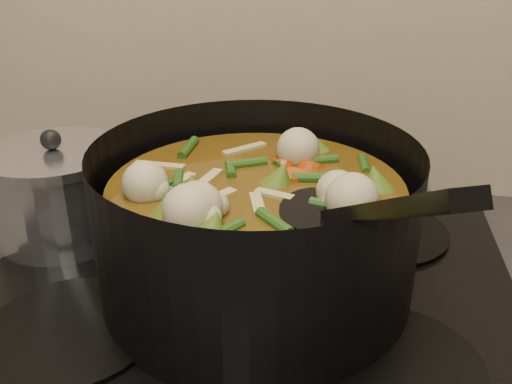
# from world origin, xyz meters

# --- Properties ---
(stovetop) EXTENTS (0.62, 0.54, 0.03)m
(stovetop) POSITION_xyz_m (0.00, 1.93, 0.92)
(stovetop) COLOR black
(stovetop) RESTS_ON counter
(stockpot) EXTENTS (0.40, 0.46, 0.25)m
(stockpot) POSITION_xyz_m (0.02, 1.91, 1.01)
(stockpot) COLOR black
(stockpot) RESTS_ON stovetop
(saucepan) EXTENTS (0.18, 0.18, 0.15)m
(saucepan) POSITION_xyz_m (-0.26, 1.99, 0.99)
(saucepan) COLOR silver
(saucepan) RESTS_ON stovetop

